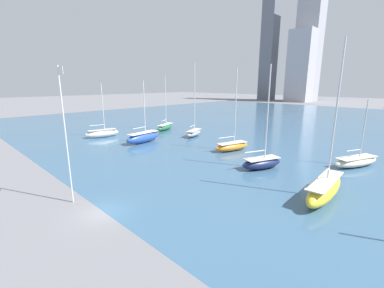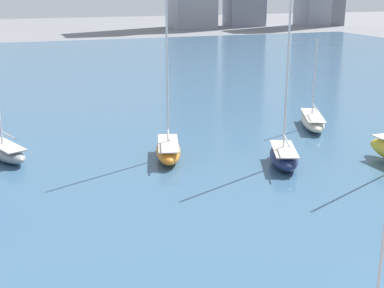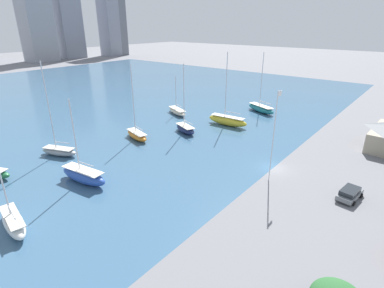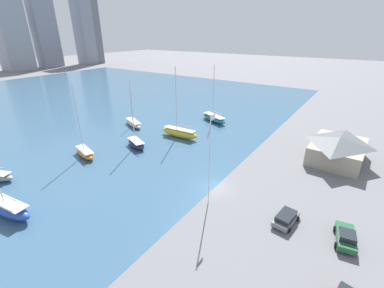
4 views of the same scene
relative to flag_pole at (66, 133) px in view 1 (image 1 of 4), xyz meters
name	(u,v)px [view 1 (image 1 of 4)]	position (x,y,z in m)	size (l,w,h in m)	color
ground_plane	(104,212)	(4.24, 1.21, -7.31)	(500.00, 500.00, 0.00)	slate
harbor_water	(334,127)	(4.24, 71.21, -7.31)	(180.00, 140.00, 0.00)	#385B7A
flag_pole	(66,133)	(0.00, 0.00, 0.00)	(1.24, 0.14, 13.61)	silver
sailboat_cream	(356,161)	(17.78, 33.93, -6.50)	(5.42, 8.54, 9.77)	beige
sailboat_white	(102,133)	(-28.90, 17.82, -6.32)	(3.31, 7.70, 11.95)	white
sailboat_orange	(232,146)	(-0.72, 28.61, -6.39)	(4.05, 7.52, 14.63)	orange
sailboat_navy	(262,162)	(8.33, 23.33, -6.36)	(4.56, 6.88, 14.48)	#19234C
sailboat_yellow	(325,189)	(18.18, 18.91, -6.12)	(2.69, 9.84, 16.29)	yellow
sailboat_green	(165,127)	(-25.93, 33.85, -6.39)	(4.88, 7.79, 14.02)	#236B3D
sailboat_blue	(143,137)	(-17.71, 21.17, -6.16)	(3.45, 8.83, 12.53)	#284CA8
sailboat_gray	(194,132)	(-14.86, 33.24, -6.38)	(4.66, 7.23, 16.40)	gray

